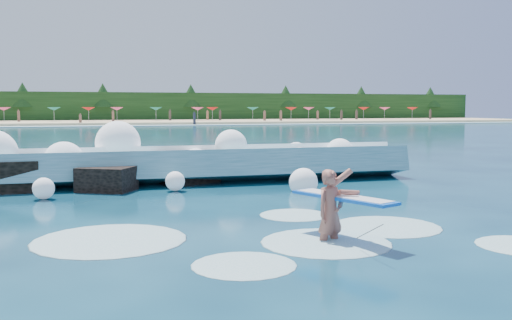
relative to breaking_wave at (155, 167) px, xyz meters
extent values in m
plane|color=#07283C|center=(0.40, -7.50, -0.53)|extent=(200.00, 200.00, 0.00)
cube|color=tan|center=(0.40, 70.50, -0.33)|extent=(140.00, 20.00, 0.40)
cube|color=silver|center=(0.40, 59.50, -0.49)|extent=(140.00, 5.00, 0.08)
cube|color=black|center=(0.40, 80.50, 1.97)|extent=(140.00, 4.00, 5.00)
cube|color=teal|center=(0.00, -0.16, -0.09)|extent=(17.52, 2.67, 1.46)
cube|color=white|center=(0.00, 0.64, 0.35)|extent=(17.52, 1.23, 0.68)
cube|color=black|center=(-4.64, -0.70, -0.14)|extent=(2.14, 1.66, 1.11)
cube|color=black|center=(-1.64, -1.50, -0.23)|extent=(1.93, 1.79, 0.86)
cube|color=black|center=(1.06, -0.30, -0.11)|extent=(2.14, 1.99, 1.20)
imported|color=#A45C4C|center=(2.16, -9.51, 0.02)|extent=(0.70, 0.57, 1.66)
cube|color=blue|center=(2.44, -9.46, 0.30)|extent=(1.36, 2.29, 0.06)
cube|color=white|center=(2.44, -9.46, 0.32)|extent=(1.20, 2.08, 0.06)
cylinder|color=black|center=(2.34, -10.71, -0.08)|extent=(0.01, 0.91, 0.43)
sphere|color=white|center=(-2.91, 0.04, 0.23)|extent=(1.33, 1.33, 1.33)
sphere|color=white|center=(-1.17, 0.72, 0.77)|extent=(1.53, 1.53, 1.53)
sphere|color=white|center=(1.32, -0.29, 0.11)|extent=(1.01, 1.01, 1.01)
sphere|color=white|center=(2.60, -0.05, 0.67)|extent=(1.11, 1.11, 1.11)
sphere|color=white|center=(5.17, 0.38, 0.26)|extent=(0.93, 0.93, 0.93)
sphere|color=white|center=(6.66, -0.17, 0.33)|extent=(1.05, 1.05, 1.05)
sphere|color=white|center=(-3.35, -2.72, -0.22)|extent=(0.59, 0.59, 0.59)
sphere|color=white|center=(0.33, -2.22, -0.21)|extent=(0.59, 0.59, 0.59)
sphere|color=white|center=(4.05, -3.26, -0.26)|extent=(0.87, 0.87, 0.87)
ellipsoid|color=silver|center=(2.07, -9.52, -0.53)|extent=(2.47, 2.47, 0.12)
ellipsoid|color=silver|center=(0.20, -10.56, -0.53)|extent=(1.72, 1.72, 0.09)
ellipsoid|color=silver|center=(3.88, -8.56, -0.53)|extent=(2.31, 2.31, 0.12)
ellipsoid|color=silver|center=(-1.80, -8.17, -0.53)|extent=(2.94, 2.94, 0.15)
ellipsoid|color=silver|center=(2.46, -6.79, -0.53)|extent=(1.65, 1.65, 0.08)
cone|color=#E94481|center=(-13.86, 71.45, 1.72)|extent=(2.00, 2.00, 0.50)
cone|color=#13786B|center=(-6.97, 72.17, 1.72)|extent=(2.00, 2.00, 0.50)
cone|color=red|center=(-1.95, 72.29, 1.72)|extent=(2.00, 2.00, 0.50)
cone|color=#E94481|center=(2.27, 72.10, 1.72)|extent=(2.00, 2.00, 0.50)
cone|color=#13786B|center=(8.46, 73.54, 1.72)|extent=(2.00, 2.00, 0.50)
cone|color=#E94481|center=(14.66, 70.37, 1.72)|extent=(2.00, 2.00, 0.50)
cone|color=red|center=(17.31, 71.60, 1.72)|extent=(2.00, 2.00, 0.50)
cone|color=#13786B|center=(24.21, 71.90, 1.72)|extent=(2.00, 2.00, 0.50)
cone|color=red|center=(30.58, 70.81, 1.72)|extent=(2.00, 2.00, 0.50)
cone|color=#E94481|center=(34.27, 72.20, 1.72)|extent=(2.00, 2.00, 0.50)
cone|color=#13786B|center=(39.14, 74.28, 1.72)|extent=(2.00, 2.00, 0.50)
cone|color=red|center=(45.37, 73.57, 1.72)|extent=(2.00, 2.00, 0.50)
cone|color=#E94481|center=(49.08, 72.66, 1.72)|extent=(2.00, 2.00, 0.50)
cone|color=red|center=(54.17, 71.76, 1.72)|extent=(2.00, 2.00, 0.50)
cube|color=#8C664C|center=(46.96, 67.58, 0.61)|extent=(0.35, 0.22, 1.48)
cube|color=#262633|center=(44.98, 73.82, 0.68)|extent=(0.35, 0.22, 1.61)
cube|color=#8C664C|center=(-11.84, 65.94, 0.59)|extent=(0.35, 0.22, 1.43)
cube|color=#3F332D|center=(27.79, 63.93, 0.58)|extent=(0.35, 0.22, 1.41)
cube|color=#8C664C|center=(39.26, 69.14, 0.66)|extent=(0.35, 0.22, 1.57)
cube|color=#262633|center=(-7.37, 73.84, 0.59)|extent=(0.35, 0.22, 1.43)
cube|color=brown|center=(52.93, 68.67, 0.64)|extent=(0.35, 0.22, 1.53)
cube|color=#3F332D|center=(44.21, 69.21, 0.59)|extent=(0.35, 0.22, 1.43)
cube|color=#8C664C|center=(12.34, 60.54, 0.28)|extent=(0.35, 0.22, 1.45)
cube|color=#262633|center=(44.23, 61.91, 0.32)|extent=(0.35, 0.22, 1.54)
cube|color=brown|center=(8.22, 62.53, 0.55)|extent=(0.35, 0.22, 1.36)
cube|color=#262633|center=(21.07, 61.47, 0.27)|extent=(0.35, 0.22, 1.43)
cube|color=brown|center=(-9.53, 74.48, 0.62)|extent=(0.35, 0.22, 1.49)
cube|color=#3F332D|center=(7.18, 60.53, 0.23)|extent=(0.35, 0.22, 1.35)
cube|color=#8C664C|center=(43.62, 72.47, 0.61)|extent=(0.35, 0.22, 1.48)
cube|color=#3F332D|center=(18.45, 68.40, 0.65)|extent=(0.35, 0.22, 1.55)
camera|label=1|loc=(-2.15, -19.19, 2.00)|focal=40.00mm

